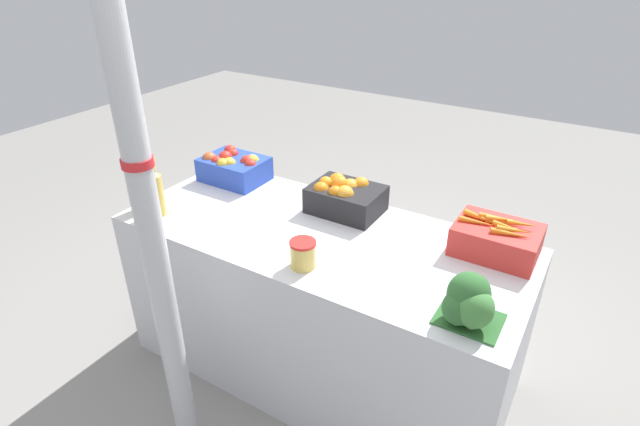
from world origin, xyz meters
The scene contains 10 objects.
ground_plane centered at (0.00, 0.00, 0.00)m, with size 10.00×10.00×0.00m, color gray.
market_table centered at (0.00, 0.00, 0.41)m, with size 1.85×0.79×0.82m, color silver.
support_pole centered at (-0.27, -0.69, 1.22)m, with size 0.10×0.10×2.44m.
apple_crate centered at (-0.69, 0.24, 0.89)m, with size 0.34×0.25×0.16m.
orange_crate centered at (-0.01, 0.24, 0.90)m, with size 0.34×0.25×0.17m.
carrot_crate centered at (0.71, 0.24, 0.88)m, with size 0.34×0.25×0.16m.
broccoli_pile centered at (0.74, -0.25, 0.91)m, with size 0.22×0.19×0.19m.
juice_bottle_amber centered at (-0.85, -0.25, 0.94)m, with size 0.08×0.08×0.29m.
juice_bottle_golden centered at (-0.74, -0.25, 0.94)m, with size 0.06×0.06×0.29m.
pickle_jar centered at (0.08, -0.26, 0.87)m, with size 0.11×0.11×0.12m.
Camera 1 is at (1.00, -1.65, 1.96)m, focal length 28.00 mm.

